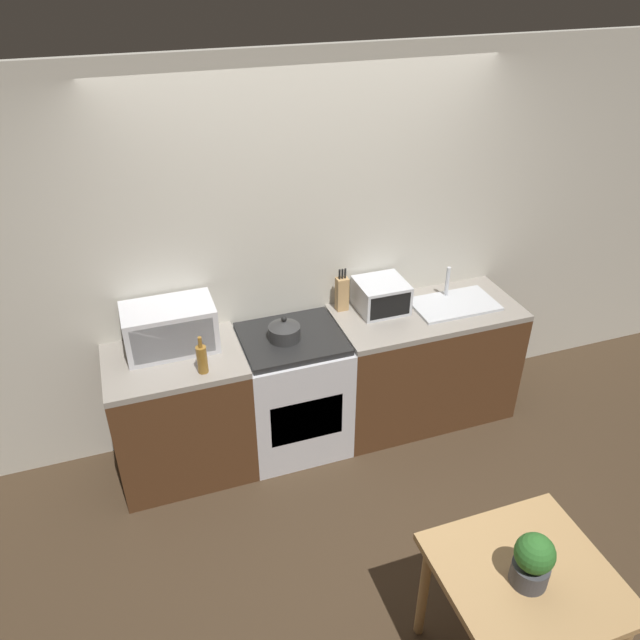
% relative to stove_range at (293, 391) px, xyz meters
% --- Properties ---
extents(ground_plane, '(16.00, 16.00, 0.00)m').
position_rel_stove_range_xyz_m(ground_plane, '(0.23, -0.86, -0.45)').
color(ground_plane, '#3D2D1E').
extents(wall_back, '(10.00, 0.06, 2.60)m').
position_rel_stove_range_xyz_m(wall_back, '(0.23, 0.34, 0.85)').
color(wall_back, beige).
rests_on(wall_back, ground_plane).
extents(counter_left_run, '(0.85, 0.62, 0.90)m').
position_rel_stove_range_xyz_m(counter_left_run, '(-0.77, 0.00, 0.00)').
color(counter_left_run, '#4C2D19').
rests_on(counter_left_run, ground_plane).
extents(counter_right_run, '(1.30, 0.62, 0.90)m').
position_rel_stove_range_xyz_m(counter_right_run, '(0.99, 0.00, 0.00)').
color(counter_right_run, '#4C2D19').
rests_on(counter_right_run, ground_plane).
extents(stove_range, '(0.68, 0.62, 0.90)m').
position_rel_stove_range_xyz_m(stove_range, '(0.00, 0.00, 0.00)').
color(stove_range, silver).
rests_on(stove_range, ground_plane).
extents(kettle, '(0.21, 0.21, 0.17)m').
position_rel_stove_range_xyz_m(kettle, '(-0.05, -0.01, 0.52)').
color(kettle, '#2D2D2D').
rests_on(kettle, stove_range).
extents(microwave, '(0.56, 0.33, 0.30)m').
position_rel_stove_range_xyz_m(microwave, '(-0.75, 0.12, 0.60)').
color(microwave, silver).
rests_on(microwave, counter_left_run).
extents(bottle, '(0.06, 0.06, 0.25)m').
position_rel_stove_range_xyz_m(bottle, '(-0.61, -0.19, 0.55)').
color(bottle, olive).
rests_on(bottle, counter_left_run).
extents(knife_block, '(0.08, 0.07, 0.31)m').
position_rel_stove_range_xyz_m(knife_block, '(0.43, 0.22, 0.58)').
color(knife_block, tan).
rests_on(knife_block, counter_right_run).
extents(toaster_oven, '(0.33, 0.32, 0.21)m').
position_rel_stove_range_xyz_m(toaster_oven, '(0.69, 0.13, 0.56)').
color(toaster_oven, silver).
rests_on(toaster_oven, counter_right_run).
extents(sink_basin, '(0.59, 0.35, 0.24)m').
position_rel_stove_range_xyz_m(sink_basin, '(1.20, 0.01, 0.47)').
color(sink_basin, silver).
rests_on(sink_basin, counter_right_run).
extents(dining_table, '(0.76, 0.73, 0.72)m').
position_rel_stove_range_xyz_m(dining_table, '(0.51, -1.91, 0.17)').
color(dining_table, tan).
rests_on(dining_table, ground_plane).
extents(potted_plant, '(0.17, 0.17, 0.27)m').
position_rel_stove_range_xyz_m(potted_plant, '(0.48, -1.94, 0.41)').
color(potted_plant, '#424247').
rests_on(potted_plant, dining_table).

